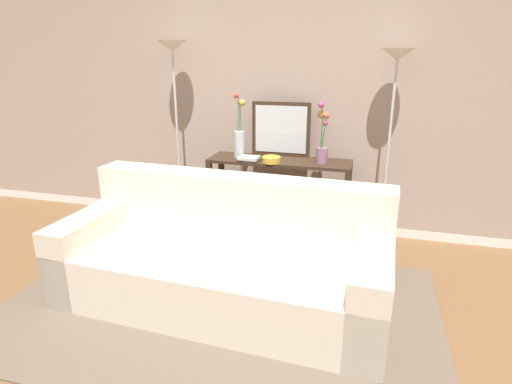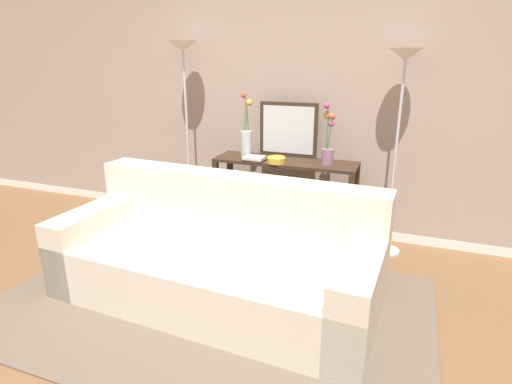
{
  "view_description": "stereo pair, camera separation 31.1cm",
  "coord_description": "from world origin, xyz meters",
  "px_view_note": "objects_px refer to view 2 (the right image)",
  "views": [
    {
      "loc": [
        0.8,
        -1.94,
        1.76
      ],
      "look_at": [
        -0.06,
        1.22,
        0.67
      ],
      "focal_mm": 29.09,
      "sensor_mm": 36.0,
      "label": 1
    },
    {
      "loc": [
        1.1,
        -1.84,
        1.76
      ],
      "look_at": [
        -0.06,
        1.22,
        0.67
      ],
      "focal_mm": 29.09,
      "sensor_mm": 36.0,
      "label": 2
    }
  ],
  "objects_px": {
    "vase_short_flowers": "(328,142)",
    "book_stack": "(254,159)",
    "floor_lamp_right": "(401,97)",
    "fruit_bowl": "(276,160)",
    "console_table": "(285,185)",
    "vase_tall_flowers": "(246,137)",
    "floor_lamp_left": "(185,84)",
    "wall_mirror": "(288,130)",
    "book_row_under_console": "(244,227)",
    "couch": "(218,259)"
  },
  "relations": [
    {
      "from": "vase_tall_flowers",
      "to": "fruit_bowl",
      "type": "xyz_separation_m",
      "value": [
        0.35,
        -0.14,
        -0.16
      ]
    },
    {
      "from": "vase_short_flowers",
      "to": "fruit_bowl",
      "type": "xyz_separation_m",
      "value": [
        -0.45,
        -0.12,
        -0.17
      ]
    },
    {
      "from": "couch",
      "to": "vase_tall_flowers",
      "type": "distance_m",
      "value": 1.4
    },
    {
      "from": "floor_lamp_left",
      "to": "floor_lamp_right",
      "type": "height_order",
      "value": "floor_lamp_left"
    },
    {
      "from": "floor_lamp_right",
      "to": "book_stack",
      "type": "xyz_separation_m",
      "value": [
        -1.25,
        -0.16,
        -0.6
      ]
    },
    {
      "from": "vase_tall_flowers",
      "to": "vase_short_flowers",
      "type": "relative_size",
      "value": 1.1
    },
    {
      "from": "couch",
      "to": "floor_lamp_left",
      "type": "xyz_separation_m",
      "value": [
        -0.92,
        1.22,
        1.18
      ]
    },
    {
      "from": "book_row_under_console",
      "to": "vase_short_flowers",
      "type": "bearing_deg",
      "value": -0.51
    },
    {
      "from": "wall_mirror",
      "to": "book_stack",
      "type": "height_order",
      "value": "wall_mirror"
    },
    {
      "from": "vase_short_flowers",
      "to": "fruit_bowl",
      "type": "distance_m",
      "value": 0.5
    },
    {
      "from": "console_table",
      "to": "book_row_under_console",
      "type": "height_order",
      "value": "console_table"
    },
    {
      "from": "vase_tall_flowers",
      "to": "book_row_under_console",
      "type": "bearing_deg",
      "value": -164.7
    },
    {
      "from": "fruit_bowl",
      "to": "wall_mirror",
      "type": "bearing_deg",
      "value": 85.59
    },
    {
      "from": "couch",
      "to": "floor_lamp_left",
      "type": "bearing_deg",
      "value": 126.92
    },
    {
      "from": "vase_short_flowers",
      "to": "book_stack",
      "type": "distance_m",
      "value": 0.7
    },
    {
      "from": "floor_lamp_left",
      "to": "vase_short_flowers",
      "type": "bearing_deg",
      "value": -2.07
    },
    {
      "from": "wall_mirror",
      "to": "fruit_bowl",
      "type": "distance_m",
      "value": 0.38
    },
    {
      "from": "floor_lamp_left",
      "to": "floor_lamp_right",
      "type": "distance_m",
      "value": 2.06
    },
    {
      "from": "floor_lamp_right",
      "to": "vase_short_flowers",
      "type": "relative_size",
      "value": 3.25
    },
    {
      "from": "book_row_under_console",
      "to": "console_table",
      "type": "bearing_deg",
      "value": -0.0
    },
    {
      "from": "fruit_bowl",
      "to": "book_row_under_console",
      "type": "bearing_deg",
      "value": 161.62
    },
    {
      "from": "floor_lamp_right",
      "to": "vase_short_flowers",
      "type": "xyz_separation_m",
      "value": [
        -0.58,
        -0.05,
        -0.41
      ]
    },
    {
      "from": "couch",
      "to": "wall_mirror",
      "type": "distance_m",
      "value": 1.55
    },
    {
      "from": "floor_lamp_left",
      "to": "floor_lamp_right",
      "type": "xyz_separation_m",
      "value": [
        2.06,
        0.0,
        -0.06
      ]
    },
    {
      "from": "vase_tall_flowers",
      "to": "floor_lamp_right",
      "type": "bearing_deg",
      "value": 1.53
    },
    {
      "from": "couch",
      "to": "book_row_under_console",
      "type": "xyz_separation_m",
      "value": [
        -0.28,
        1.18,
        -0.25
      ]
    },
    {
      "from": "couch",
      "to": "console_table",
      "type": "bearing_deg",
      "value": 82.54
    },
    {
      "from": "vase_short_flowers",
      "to": "fruit_bowl",
      "type": "relative_size",
      "value": 3.21
    },
    {
      "from": "floor_lamp_right",
      "to": "book_row_under_console",
      "type": "height_order",
      "value": "floor_lamp_right"
    },
    {
      "from": "vase_short_flowers",
      "to": "book_row_under_console",
      "type": "height_order",
      "value": "vase_short_flowers"
    },
    {
      "from": "wall_mirror",
      "to": "vase_short_flowers",
      "type": "distance_m",
      "value": 0.46
    },
    {
      "from": "wall_mirror",
      "to": "fruit_bowl",
      "type": "bearing_deg",
      "value": -94.41
    },
    {
      "from": "floor_lamp_left",
      "to": "wall_mirror",
      "type": "bearing_deg",
      "value": 6.53
    },
    {
      "from": "book_stack",
      "to": "book_row_under_console",
      "type": "relative_size",
      "value": 0.84
    },
    {
      "from": "fruit_bowl",
      "to": "book_row_under_console",
      "type": "distance_m",
      "value": 0.88
    },
    {
      "from": "wall_mirror",
      "to": "book_row_under_console",
      "type": "distance_m",
      "value": 1.1
    },
    {
      "from": "floor_lamp_left",
      "to": "book_row_under_console",
      "type": "relative_size",
      "value": 7.4
    },
    {
      "from": "couch",
      "to": "book_row_under_console",
      "type": "relative_size",
      "value": 9.41
    },
    {
      "from": "couch",
      "to": "fruit_bowl",
      "type": "distance_m",
      "value": 1.18
    },
    {
      "from": "floor_lamp_right",
      "to": "vase_tall_flowers",
      "type": "height_order",
      "value": "floor_lamp_right"
    },
    {
      "from": "console_table",
      "to": "book_stack",
      "type": "bearing_deg",
      "value": -156.55
    },
    {
      "from": "floor_lamp_right",
      "to": "wall_mirror",
      "type": "distance_m",
      "value": 1.08
    },
    {
      "from": "couch",
      "to": "vase_short_flowers",
      "type": "bearing_deg",
      "value": 64.7
    },
    {
      "from": "vase_short_flowers",
      "to": "book_stack",
      "type": "relative_size",
      "value": 2.59
    },
    {
      "from": "vase_tall_flowers",
      "to": "wall_mirror",
      "type": "bearing_deg",
      "value": 22.73
    },
    {
      "from": "couch",
      "to": "console_table",
      "type": "distance_m",
      "value": 1.22
    },
    {
      "from": "console_table",
      "to": "vase_short_flowers",
      "type": "xyz_separation_m",
      "value": [
        0.4,
        -0.01,
        0.45
      ]
    },
    {
      "from": "couch",
      "to": "book_stack",
      "type": "distance_m",
      "value": 1.19
    },
    {
      "from": "floor_lamp_right",
      "to": "fruit_bowl",
      "type": "bearing_deg",
      "value": -170.45
    },
    {
      "from": "wall_mirror",
      "to": "book_stack",
      "type": "xyz_separation_m",
      "value": [
        -0.24,
        -0.28,
        -0.24
      ]
    }
  ]
}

